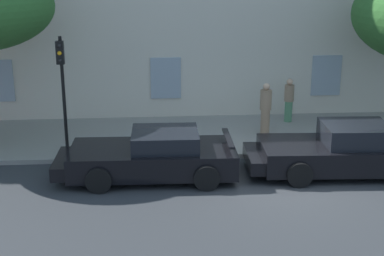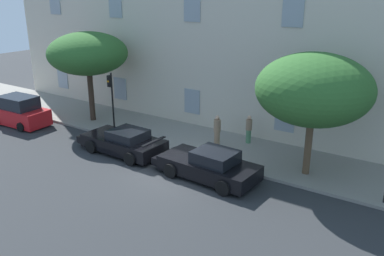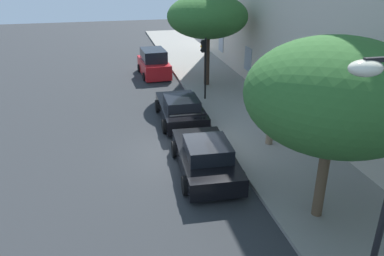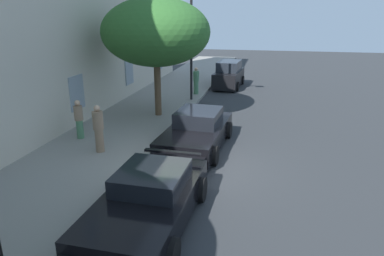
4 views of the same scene
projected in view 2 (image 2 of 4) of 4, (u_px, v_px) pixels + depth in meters
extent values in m
plane|color=#2B2D30|center=(172.00, 173.00, 19.07)|extent=(80.00, 80.00, 0.00)
cube|color=gray|center=(216.00, 145.00, 22.18)|extent=(60.00, 4.34, 0.14)
cube|color=beige|center=(252.00, 30.00, 23.29)|extent=(37.28, 3.34, 11.76)
cube|color=#8C99A3|center=(63.00, 78.00, 31.21)|extent=(1.10, 0.06, 1.50)
cube|color=#8C99A3|center=(120.00, 89.00, 28.07)|extent=(1.10, 0.06, 1.50)
cube|color=#8C99A3|center=(192.00, 101.00, 24.93)|extent=(1.10, 0.06, 1.50)
cube|color=#8C99A3|center=(285.00, 118.00, 21.78)|extent=(1.10, 0.06, 1.50)
cube|color=#8C99A3|center=(55.00, 4.00, 29.42)|extent=(1.10, 0.06, 1.50)
cube|color=#8C99A3|center=(115.00, 6.00, 26.27)|extent=(1.10, 0.06, 1.50)
cube|color=#8C99A3|center=(192.00, 8.00, 23.13)|extent=(1.10, 0.06, 1.50)
cube|color=#8C99A3|center=(293.00, 12.00, 19.99)|extent=(1.10, 0.06, 1.50)
cube|color=black|center=(124.00, 143.00, 21.23)|extent=(4.49, 2.09, 0.67)
cube|color=black|center=(128.00, 135.00, 20.86)|extent=(1.82, 1.63, 0.45)
cube|color=black|center=(98.00, 137.00, 22.32)|extent=(1.38, 1.86, 0.37)
cube|color=black|center=(154.00, 142.00, 19.93)|extent=(0.20, 1.70, 0.06)
cylinder|color=black|center=(91.00, 147.00, 21.27)|extent=(0.68, 0.26, 0.67)
cylinder|color=black|center=(119.00, 136.00, 22.81)|extent=(0.68, 0.26, 0.67)
cylinder|color=black|center=(130.00, 159.00, 19.77)|extent=(0.68, 0.26, 0.67)
cylinder|color=black|center=(157.00, 146.00, 21.31)|extent=(0.68, 0.26, 0.67)
cube|color=black|center=(209.00, 167.00, 18.39)|extent=(4.62, 2.20, 0.67)
cube|color=black|center=(215.00, 157.00, 18.00)|extent=(1.89, 1.67, 0.54)
cube|color=black|center=(175.00, 159.00, 19.54)|extent=(1.45, 1.88, 0.37)
cylinder|color=black|center=(171.00, 171.00, 18.50)|extent=(0.69, 0.27, 0.68)
cylinder|color=black|center=(197.00, 157.00, 19.99)|extent=(0.69, 0.27, 0.68)
cylinder|color=black|center=(223.00, 188.00, 16.91)|extent=(0.69, 0.27, 0.68)
cylinder|color=black|center=(247.00, 172.00, 18.40)|extent=(0.69, 0.27, 0.68)
cube|color=red|center=(20.00, 116.00, 25.58)|extent=(3.92, 1.94, 0.98)
cube|color=#1E232B|center=(18.00, 102.00, 25.30)|extent=(2.38, 1.65, 0.77)
cylinder|color=black|center=(44.00, 119.00, 25.83)|extent=(0.58, 0.23, 0.57)
cylinder|color=black|center=(21.00, 127.00, 24.41)|extent=(0.58, 0.23, 0.57)
cylinder|color=black|center=(21.00, 114.00, 26.95)|extent=(0.58, 0.23, 0.57)
cylinder|color=#38281E|center=(91.00, 94.00, 25.70)|extent=(0.34, 0.34, 3.34)
ellipsoid|color=#2D6028|center=(88.00, 53.00, 24.86)|extent=(4.87, 4.87, 2.61)
cylinder|color=brown|center=(308.00, 144.00, 18.25)|extent=(0.32, 0.32, 2.85)
ellipsoid|color=#2D6028|center=(314.00, 89.00, 17.43)|extent=(5.01, 5.01, 3.13)
cylinder|color=black|center=(113.00, 102.00, 23.66)|extent=(0.10, 0.10, 3.48)
cube|color=black|center=(110.00, 81.00, 23.13)|extent=(0.22, 0.20, 0.66)
sphere|color=black|center=(108.00, 78.00, 22.98)|extent=(0.12, 0.12, 0.12)
sphere|color=orange|center=(108.00, 81.00, 23.04)|extent=(0.12, 0.12, 0.12)
sphere|color=black|center=(108.00, 85.00, 23.11)|extent=(0.12, 0.12, 0.12)
cylinder|color=#8C7259|center=(217.00, 139.00, 21.71)|extent=(0.42, 0.42, 0.85)
cylinder|color=#8C7259|center=(217.00, 126.00, 21.47)|extent=(0.52, 0.52, 0.65)
sphere|color=tan|center=(217.00, 118.00, 21.32)|extent=(0.22, 0.22, 0.22)
cylinder|color=#4C7F59|center=(248.00, 136.00, 22.25)|extent=(0.37, 0.37, 0.75)
cylinder|color=#8C7259|center=(249.00, 125.00, 22.03)|extent=(0.47, 0.47, 0.58)
sphere|color=tan|center=(249.00, 117.00, 21.89)|extent=(0.22, 0.22, 0.22)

